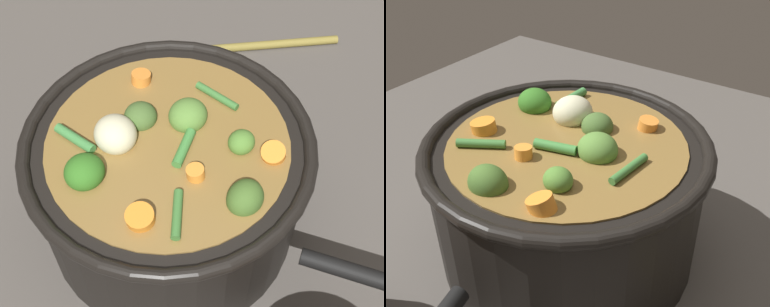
% 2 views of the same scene
% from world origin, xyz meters
% --- Properties ---
extents(ground_plane, '(1.10, 1.10, 0.00)m').
position_xyz_m(ground_plane, '(0.00, 0.00, 0.00)').
color(ground_plane, '#514C47').
extents(cooking_pot, '(0.31, 0.31, 0.17)m').
position_xyz_m(cooking_pot, '(0.00, -0.00, 0.08)').
color(cooking_pot, black).
rests_on(cooking_pot, ground_plane).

